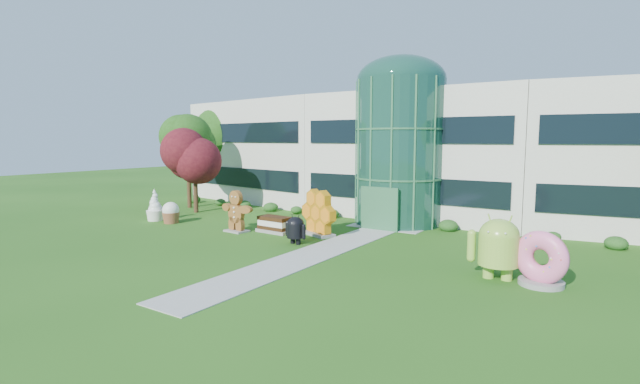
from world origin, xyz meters
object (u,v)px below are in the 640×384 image
Objects in this scene: donut at (542,258)px; android_green at (499,244)px; gingerbread at (236,211)px; android_black at (295,228)px.

android_green is at bearing -162.02° from donut.
gingerbread is (-17.81, 1.23, 0.21)m from donut.
gingerbread reaches higher than donut.
android_green reaches higher than donut.
gingerbread is at bearing -178.19° from android_black.
android_green is 1.66× the size of android_black.
donut is at bearing 7.48° from android_black.
donut is 0.78× the size of gingerbread.
donut is at bearing 1.06° from gingerbread.
gingerbread is at bearing -168.62° from donut.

